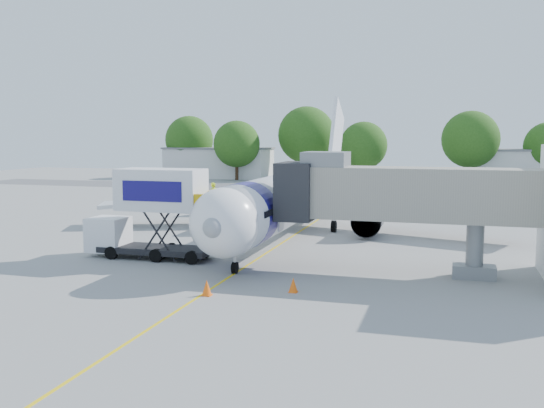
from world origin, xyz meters
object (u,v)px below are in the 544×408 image
(catering_hiloader, at_px, (152,214))
(ground_tug, at_px, (233,312))
(aircraft, at_px, (296,196))
(jet_bridge, at_px, (389,194))

(catering_hiloader, xyz_separation_m, ground_tug, (9.46, -11.51, -2.06))
(aircraft, height_order, ground_tug, aircraft)
(aircraft, relative_size, jet_bridge, 2.71)
(catering_hiloader, distance_m, ground_tug, 15.04)
(jet_bridge, xyz_separation_m, catering_hiloader, (-14.26, -0.00, -1.58))
(jet_bridge, bearing_deg, aircraft, 125.70)
(jet_bridge, bearing_deg, catering_hiloader, -179.99)
(jet_bridge, height_order, ground_tug, jet_bridge)
(aircraft, bearing_deg, ground_tug, -81.98)
(jet_bridge, height_order, catering_hiloader, jet_bridge)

